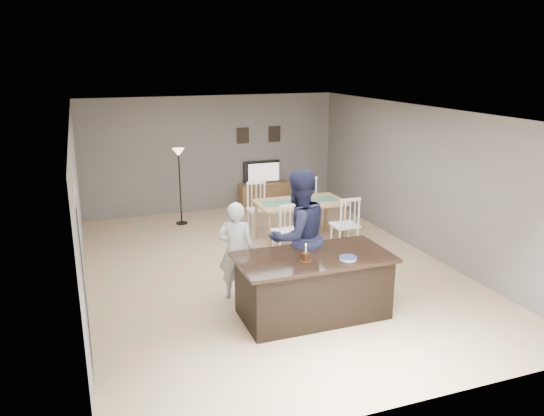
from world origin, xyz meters
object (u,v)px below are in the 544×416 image
object	(u,v)px
birthday_cake	(306,257)
floor_lamp	(179,166)
tv_console	(264,195)
kitchen_island	(313,285)
man	(298,236)
television	(263,172)
woman	(236,251)
plate_stack	(348,258)
dining_table	(300,208)

from	to	relation	value
birthday_cake	floor_lamp	bearing A→B (deg)	98.57
tv_console	birthday_cake	world-z (taller)	birthday_cake
kitchen_island	man	xyz separation A→B (m)	(-0.01, 0.55, 0.55)
kitchen_island	television	world-z (taller)	television
floor_lamp	man	bearing A→B (deg)	-77.93
man	birthday_cake	bearing A→B (deg)	62.77
floor_lamp	tv_console	bearing A→B (deg)	16.72
television	birthday_cake	bearing A→B (deg)	76.55
television	floor_lamp	xyz separation A→B (m)	(-2.14, -0.71, 0.43)
woman	plate_stack	distance (m)	1.73
television	plate_stack	bearing A→B (deg)	82.05
kitchen_island	woman	distance (m)	1.29
kitchen_island	woman	xyz separation A→B (m)	(-0.85, 0.93, 0.30)
man	dining_table	distance (m)	2.70
man	plate_stack	size ratio (longest dim) A/B	8.37
tv_console	plate_stack	xyz separation A→B (m)	(-0.83, -5.86, 0.62)
man	floor_lamp	xyz separation A→B (m)	(-0.94, 4.38, 0.29)
man	kitchen_island	bearing A→B (deg)	77.76
tv_console	floor_lamp	world-z (taller)	floor_lamp
tv_console	woman	size ratio (longest dim) A/B	0.80
woman	plate_stack	world-z (taller)	woman
television	plate_stack	distance (m)	5.99
tv_console	television	size ratio (longest dim) A/B	1.31
woman	birthday_cake	size ratio (longest dim) A/B	6.20
woman	plate_stack	bearing A→B (deg)	156.37
man	birthday_cake	size ratio (longest dim) A/B	8.26
kitchen_island	man	size ratio (longest dim) A/B	1.07
tv_console	woman	bearing A→B (deg)	-113.82
woman	floor_lamp	xyz separation A→B (m)	(-0.09, 4.00, 0.54)
man	floor_lamp	distance (m)	4.48
television	man	xyz separation A→B (m)	(-1.21, -5.09, 0.14)
plate_stack	television	bearing A→B (deg)	82.05
floor_lamp	dining_table	bearing A→B (deg)	-43.72
television	birthday_cake	distance (m)	5.93
dining_table	television	bearing A→B (deg)	87.10
kitchen_island	plate_stack	size ratio (longest dim) A/B	8.96
television	floor_lamp	distance (m)	2.30
kitchen_island	dining_table	bearing A→B (deg)	70.46
tv_console	woman	distance (m)	5.09
birthday_cake	floor_lamp	world-z (taller)	floor_lamp
birthday_cake	dining_table	xyz separation A→B (m)	(1.25, 3.14, -0.29)
man	tv_console	bearing A→B (deg)	-116.43
kitchen_island	birthday_cake	xyz separation A→B (m)	(-0.18, -0.13, 0.50)
dining_table	floor_lamp	size ratio (longest dim) A/B	1.16
tv_console	plate_stack	world-z (taller)	plate_stack
man	birthday_cake	world-z (taller)	man
television	kitchen_island	bearing A→B (deg)	77.99
kitchen_island	floor_lamp	distance (m)	5.09
plate_stack	man	bearing A→B (deg)	114.22
tv_console	dining_table	size ratio (longest dim) A/B	0.62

